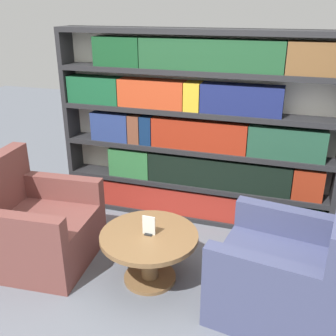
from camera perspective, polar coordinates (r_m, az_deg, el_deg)
The scene contains 6 objects.
ground_plane at distance 3.31m, azimuth -2.56°, elevation -17.78°, with size 14.00×14.00×0.00m, color slate.
bookshelf at distance 3.99m, azimuth 4.24°, elevation 5.12°, with size 2.81×0.30×1.95m.
armchair_left at distance 3.72m, azimuth -18.69°, elevation -8.20°, with size 0.96×0.94×0.95m.
armchair_right at distance 3.11m, azimuth 16.63°, elevation -14.58°, with size 1.01×0.99×0.95m.
coffee_table at distance 3.28m, azimuth -2.73°, elevation -11.42°, with size 0.80×0.80×0.44m.
table_sign at distance 3.17m, azimuth -2.79°, elevation -8.50°, with size 0.11×0.06×0.16m.
Camera 1 is at (0.90, -2.36, 2.15)m, focal length 42.00 mm.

